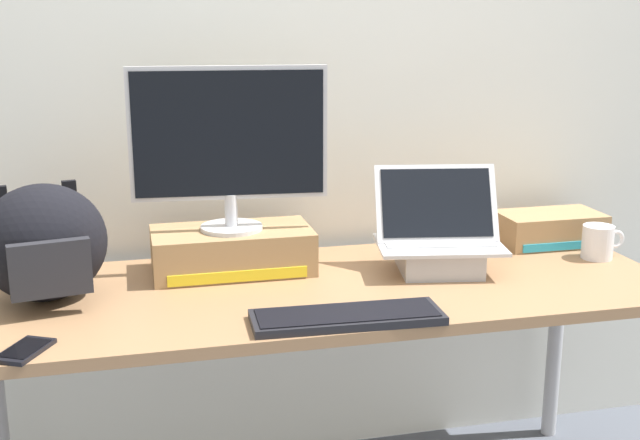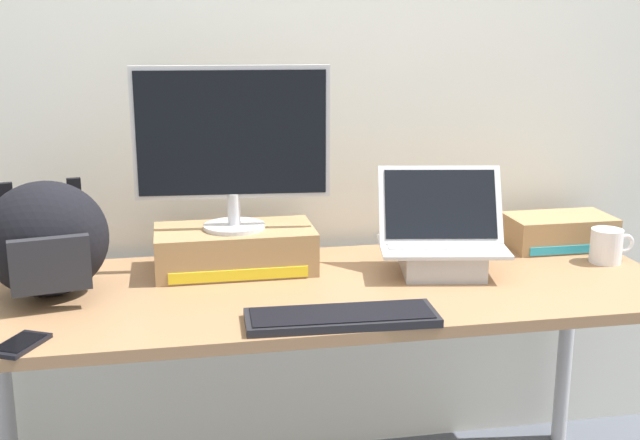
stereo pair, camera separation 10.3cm
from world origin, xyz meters
name	(u,v)px [view 2 (the right image)]	position (x,y,z in m)	size (l,w,h in m)	color
back_wall	(292,55)	(0.00, 0.45, 1.30)	(7.00, 0.10, 2.60)	silver
desk	(320,308)	(0.00, 0.00, 0.65)	(1.90, 0.70, 0.72)	#99704C
toner_box_yellow	(235,249)	(-0.21, 0.18, 0.78)	(0.44, 0.24, 0.12)	#9E7A51
desktop_monitor	(232,142)	(-0.21, 0.18, 1.08)	(0.54, 0.17, 0.45)	silver
open_laptop	(442,250)	(0.36, 0.05, 0.78)	(0.38, 0.29, 0.29)	#ADADB2
external_keyboard	(340,317)	(0.00, -0.27, 0.73)	(0.46, 0.17, 0.02)	black
messenger_backpack	(46,240)	(-0.70, 0.05, 0.86)	(0.35, 0.32, 0.30)	black
coffee_mug	(607,246)	(0.86, 0.04, 0.77)	(0.13, 0.09, 0.10)	silver
cell_phone	(20,344)	(-0.72, -0.29, 0.72)	(0.13, 0.15, 0.01)	black
toner_box_cyan	(559,231)	(0.80, 0.22, 0.76)	(0.32, 0.18, 0.10)	#9E7A51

